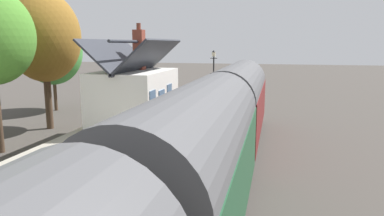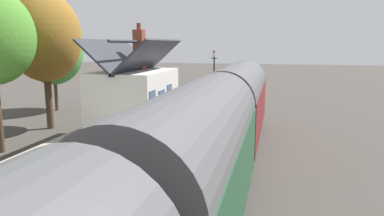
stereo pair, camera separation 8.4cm
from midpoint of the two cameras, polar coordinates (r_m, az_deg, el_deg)
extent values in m
plane|color=#423D38|center=(19.17, 3.96, -6.01)|extent=(160.00, 160.00, 0.00)
cube|color=#A39B8C|center=(20.11, -7.76, -3.97)|extent=(32.00, 6.27, 0.90)
cube|color=beige|center=(19.16, 0.50, -3.19)|extent=(32.00, 0.36, 0.02)
cube|color=gray|center=(18.97, 8.82, -6.06)|extent=(52.00, 0.08, 0.14)
cube|color=gray|center=(19.12, 4.49, -5.84)|extent=(52.00, 0.08, 0.14)
cube|color=black|center=(19.84, 6.98, -4.45)|extent=(9.57, 2.29, 0.70)
cube|color=maroon|center=(19.51, 7.07, -0.19)|extent=(10.41, 2.70, 2.30)
cylinder|color=#515154|center=(19.34, 7.15, 3.17)|extent=(10.41, 2.65, 2.65)
cube|color=black|center=(19.65, 3.13, 0.80)|extent=(8.85, 0.03, 0.80)
cylinder|color=black|center=(22.86, 7.86, -2.50)|extent=(0.70, 2.16, 0.70)
cylinder|color=black|center=(16.86, 5.78, -7.09)|extent=(0.70, 2.16, 0.70)
cube|color=black|center=(24.59, 8.44, 2.89)|extent=(0.04, 2.16, 0.90)
cylinder|color=#F2EDCC|center=(24.75, 8.39, 0.65)|extent=(0.06, 0.24, 0.24)
cube|color=red|center=(24.87, 8.37, -0.37)|extent=(0.16, 2.56, 0.24)
cube|color=#1E4C2D|center=(9.68, 0.17, -11.03)|extent=(9.20, 2.70, 2.30)
cylinder|color=#515154|center=(9.32, 0.18, -4.43)|extent=(9.20, 2.65, 2.65)
cube|color=black|center=(9.96, -7.59, -8.74)|extent=(7.82, 0.03, 0.80)
cylinder|color=black|center=(12.75, 3.06, -12.91)|extent=(0.70, 2.16, 0.70)
cube|color=white|center=(19.88, -9.28, 1.59)|extent=(5.32, 3.49, 3.03)
cube|color=#2D3038|center=(19.35, -7.07, 8.26)|extent=(5.82, 2.00, 1.81)
cube|color=#2D3038|center=(20.02, -11.80, 8.19)|extent=(5.82, 2.00, 1.81)
cylinder|color=#2D3038|center=(19.66, -9.55, 10.52)|extent=(5.82, 0.16, 0.16)
cube|color=brown|center=(20.42, -8.61, 9.24)|extent=(0.56, 0.56, 2.22)
cylinder|color=brown|center=(20.44, -8.71, 12.86)|extent=(0.24, 0.24, 0.36)
cube|color=slate|center=(18.76, -5.00, -0.26)|extent=(0.90, 0.06, 2.10)
cube|color=slate|center=(17.35, -6.48, 1.03)|extent=(0.80, 0.05, 1.10)
cube|color=slate|center=(19.97, -3.77, 2.29)|extent=(0.80, 0.05, 1.10)
cube|color=teal|center=(13.29, -16.74, -7.78)|extent=(1.41, 0.42, 0.06)
cube|color=teal|center=(13.13, -16.11, -6.91)|extent=(1.40, 0.12, 0.40)
cube|color=black|center=(12.91, -17.96, -9.46)|extent=(0.06, 0.36, 0.44)
cube|color=black|center=(13.82, -15.50, -8.02)|extent=(0.06, 0.36, 0.44)
cube|color=teal|center=(27.98, -0.22, 2.02)|extent=(1.41, 0.42, 0.06)
cube|color=teal|center=(27.91, 0.14, 2.47)|extent=(1.40, 0.12, 0.40)
cube|color=black|center=(27.48, -0.50, 1.38)|extent=(0.06, 0.36, 0.44)
cube|color=black|center=(28.55, 0.06, 1.72)|extent=(0.06, 0.36, 0.44)
cube|color=teal|center=(30.04, 1.23, 2.59)|extent=(1.41, 0.42, 0.06)
cube|color=teal|center=(29.98, 1.57, 3.01)|extent=(1.40, 0.12, 0.40)
cube|color=black|center=(29.53, 1.01, 2.00)|extent=(0.06, 0.36, 0.44)
cube|color=black|center=(30.62, 1.43, 2.30)|extent=(0.06, 0.36, 0.44)
cylinder|color=gray|center=(29.18, -2.18, 1.87)|extent=(0.33, 0.33, 0.41)
ellipsoid|color=#3D8438|center=(29.13, -2.18, 2.59)|extent=(0.48, 0.48, 0.39)
cone|color=#E13563|center=(29.11, -2.19, 2.91)|extent=(0.08, 0.08, 0.19)
cube|color=#9E5138|center=(24.55, -1.63, 0.13)|extent=(0.97, 0.32, 0.29)
ellipsoid|color=#3D8438|center=(24.51, -1.63, 0.73)|extent=(0.87, 0.29, 0.29)
cube|color=#9E5138|center=(18.29, -3.26, -3.34)|extent=(0.87, 0.32, 0.34)
ellipsoid|color=#2D7233|center=(18.22, -3.27, -2.48)|extent=(0.79, 0.29, 0.29)
cylinder|color=black|center=(26.02, 3.39, 4.37)|extent=(0.10, 0.10, 3.60)
cylinder|color=black|center=(25.91, 3.43, 8.00)|extent=(0.05, 0.50, 0.05)
cube|color=beige|center=(25.90, 3.43, 8.64)|extent=(0.24, 0.24, 0.32)
cone|color=black|center=(25.89, 3.44, 9.13)|extent=(0.32, 0.32, 0.14)
cylinder|color=black|center=(24.50, 2.34, 1.06)|extent=(0.06, 0.06, 1.10)
cylinder|color=black|center=(25.08, 2.61, 1.28)|extent=(0.06, 0.06, 1.10)
cube|color=maroon|center=(24.68, 2.49, 2.94)|extent=(0.90, 0.06, 0.44)
cube|color=black|center=(24.68, 2.49, 2.94)|extent=(0.96, 0.03, 0.50)
cylinder|color=#4C3828|center=(24.31, -22.21, 1.37)|extent=(0.43, 0.43, 3.85)
ellipsoid|color=olive|center=(24.07, -22.84, 10.52)|extent=(4.62, 4.40, 5.55)
cylinder|color=#4C3828|center=(30.88, -21.23, 2.31)|extent=(0.26, 0.26, 2.92)
ellipsoid|color=#3D8438|center=(30.64, -21.64, 8.44)|extent=(5.03, 4.52, 5.28)
camera|label=1|loc=(0.04, -90.12, -0.02)|focal=33.14mm
camera|label=2|loc=(0.04, 89.88, 0.02)|focal=33.14mm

